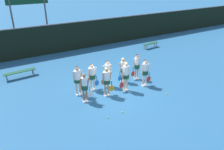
{
  "coord_description": "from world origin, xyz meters",
  "views": [
    {
      "loc": [
        -5.83,
        -9.73,
        6.22
      ],
      "look_at": [
        -0.05,
        0.05,
        0.91
      ],
      "focal_mm": 35.0,
      "sensor_mm": 36.0,
      "label": 1
    }
  ],
  "objects_px": {
    "bench_courtside": "(20,72)",
    "player_7": "(123,68)",
    "tennis_ball_5": "(110,77)",
    "player_4": "(78,78)",
    "bench_far": "(151,44)",
    "tennis_ball_1": "(111,81)",
    "scoreboard": "(27,3)",
    "player_6": "(108,71)",
    "tennis_ball_4": "(108,117)",
    "player_3": "(145,71)",
    "player_5": "(92,75)",
    "tennis_ball_3": "(129,79)",
    "tennis_ball_0": "(167,93)",
    "player_0": "(85,86)",
    "player_2": "(126,74)",
    "tennis_ball_2": "(122,112)",
    "player_8": "(137,65)",
    "player_1": "(107,79)"
  },
  "relations": [
    {
      "from": "scoreboard",
      "to": "bench_courtside",
      "type": "xyz_separation_m",
      "value": [
        -2.12,
        -5.31,
        -3.66
      ]
    },
    {
      "from": "player_1",
      "to": "tennis_ball_2",
      "type": "distance_m",
      "value": 2.09
    },
    {
      "from": "bench_far",
      "to": "player_4",
      "type": "xyz_separation_m",
      "value": [
        -9.0,
        -4.6,
        0.68
      ]
    },
    {
      "from": "player_0",
      "to": "tennis_ball_1",
      "type": "bearing_deg",
      "value": 38.15
    },
    {
      "from": "bench_courtside",
      "to": "player_7",
      "type": "relative_size",
      "value": 1.26
    },
    {
      "from": "tennis_ball_2",
      "to": "player_2",
      "type": "bearing_deg",
      "value": 52.26
    },
    {
      "from": "player_0",
      "to": "player_6",
      "type": "height_order",
      "value": "player_6"
    },
    {
      "from": "scoreboard",
      "to": "tennis_ball_1",
      "type": "xyz_separation_m",
      "value": [
        2.72,
        -8.85,
        -4.01
      ]
    },
    {
      "from": "scoreboard",
      "to": "player_8",
      "type": "relative_size",
      "value": 3.12
    },
    {
      "from": "player_3",
      "to": "player_4",
      "type": "xyz_separation_m",
      "value": [
        -3.86,
        1.02,
        0.05
      ]
    },
    {
      "from": "player_5",
      "to": "tennis_ball_3",
      "type": "xyz_separation_m",
      "value": [
        2.63,
        0.04,
        -0.94
      ]
    },
    {
      "from": "scoreboard",
      "to": "bench_far",
      "type": "distance_m",
      "value": 11.06
    },
    {
      "from": "bench_far",
      "to": "tennis_ball_4",
      "type": "distance_m",
      "value": 11.36
    },
    {
      "from": "bench_courtside",
      "to": "player_6",
      "type": "distance_m",
      "value": 5.91
    },
    {
      "from": "scoreboard",
      "to": "tennis_ball_1",
      "type": "relative_size",
      "value": 80.04
    },
    {
      "from": "player_2",
      "to": "tennis_ball_2",
      "type": "relative_size",
      "value": 25.95
    },
    {
      "from": "scoreboard",
      "to": "player_2",
      "type": "distance_m",
      "value": 11.08
    },
    {
      "from": "tennis_ball_5",
      "to": "bench_courtside",
      "type": "bearing_deg",
      "value": 149.66
    },
    {
      "from": "scoreboard",
      "to": "tennis_ball_0",
      "type": "xyz_separation_m",
      "value": [
        4.62,
        -11.83,
        -4.01
      ]
    },
    {
      "from": "player_7",
      "to": "player_5",
      "type": "bearing_deg",
      "value": 171.49
    },
    {
      "from": "player_0",
      "to": "tennis_ball_1",
      "type": "relative_size",
      "value": 25.27
    },
    {
      "from": "player_7",
      "to": "tennis_ball_5",
      "type": "height_order",
      "value": "player_7"
    },
    {
      "from": "player_4",
      "to": "player_6",
      "type": "relative_size",
      "value": 1.06
    },
    {
      "from": "tennis_ball_5",
      "to": "player_4",
      "type": "bearing_deg",
      "value": -157.99
    },
    {
      "from": "player_4",
      "to": "bench_courtside",
      "type": "bearing_deg",
      "value": 124.52
    },
    {
      "from": "bench_far",
      "to": "tennis_ball_0",
      "type": "bearing_deg",
      "value": -129.8
    },
    {
      "from": "player_8",
      "to": "tennis_ball_3",
      "type": "relative_size",
      "value": 25.18
    },
    {
      "from": "scoreboard",
      "to": "player_0",
      "type": "height_order",
      "value": "scoreboard"
    },
    {
      "from": "player_8",
      "to": "tennis_ball_2",
      "type": "distance_m",
      "value": 4.06
    },
    {
      "from": "player_5",
      "to": "bench_far",
      "type": "bearing_deg",
      "value": 24.93
    },
    {
      "from": "bench_far",
      "to": "player_1",
      "type": "relative_size",
      "value": 0.97
    },
    {
      "from": "player_6",
      "to": "tennis_ball_3",
      "type": "relative_size",
      "value": 24.83
    },
    {
      "from": "player_5",
      "to": "player_1",
      "type": "bearing_deg",
      "value": -72.24
    },
    {
      "from": "scoreboard",
      "to": "bench_courtside",
      "type": "distance_m",
      "value": 6.79
    },
    {
      "from": "bench_courtside",
      "to": "player_7",
      "type": "distance_m",
      "value": 6.74
    },
    {
      "from": "tennis_ball_0",
      "to": "tennis_ball_5",
      "type": "bearing_deg",
      "value": 115.13
    },
    {
      "from": "player_3",
      "to": "tennis_ball_4",
      "type": "bearing_deg",
      "value": -145.95
    },
    {
      "from": "player_6",
      "to": "bench_courtside",
      "type": "bearing_deg",
      "value": 144.62
    },
    {
      "from": "player_1",
      "to": "bench_far",
      "type": "bearing_deg",
      "value": 39.77
    },
    {
      "from": "player_6",
      "to": "tennis_ball_5",
      "type": "relative_size",
      "value": 25.58
    },
    {
      "from": "player_8",
      "to": "player_1",
      "type": "bearing_deg",
      "value": -153.94
    },
    {
      "from": "bench_courtside",
      "to": "player_7",
      "type": "bearing_deg",
      "value": -39.39
    },
    {
      "from": "player_1",
      "to": "tennis_ball_1",
      "type": "xyz_separation_m",
      "value": [
        1.1,
        1.39,
        -0.97
      ]
    },
    {
      "from": "tennis_ball_0",
      "to": "player_3",
      "type": "bearing_deg",
      "value": 107.94
    },
    {
      "from": "tennis_ball_0",
      "to": "tennis_ball_1",
      "type": "relative_size",
      "value": 1.06
    },
    {
      "from": "player_6",
      "to": "tennis_ball_4",
      "type": "bearing_deg",
      "value": -112.44
    },
    {
      "from": "player_5",
      "to": "tennis_ball_4",
      "type": "distance_m",
      "value": 3.06
    },
    {
      "from": "tennis_ball_2",
      "to": "player_6",
      "type": "bearing_deg",
      "value": 74.65
    },
    {
      "from": "tennis_ball_5",
      "to": "player_3",
      "type": "bearing_deg",
      "value": -60.33
    },
    {
      "from": "bench_far",
      "to": "tennis_ball_1",
      "type": "relative_size",
      "value": 25.19
    }
  ]
}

